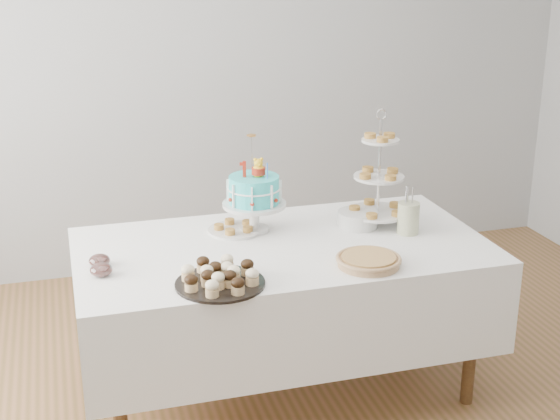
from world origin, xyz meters
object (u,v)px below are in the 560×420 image
object	(u,v)px
pie	(369,260)
pastry_plate	(235,228)
plate_stack	(358,219)
jam_bowl_a	(101,270)
birthday_cake	(254,206)
jam_bowl_b	(99,261)
table	(283,289)
utensil_pitcher	(408,217)
cupcake_tray	(220,276)
tiered_stand	(379,177)

from	to	relation	value
pie	pastry_plate	xyz separation A→B (m)	(-0.47, 0.58, -0.01)
plate_stack	jam_bowl_a	bearing A→B (deg)	-168.40
birthday_cake	jam_bowl_a	distance (m)	0.84
jam_bowl_a	pie	bearing A→B (deg)	-10.91
plate_stack	jam_bowl_b	bearing A→B (deg)	-173.08
table	jam_bowl_b	size ratio (longest dim) A/B	20.71
pastry_plate	table	bearing A→B (deg)	-52.90
birthday_cake	plate_stack	size ratio (longest dim) A/B	2.38
pie	plate_stack	xyz separation A→B (m)	(0.14, 0.48, 0.01)
jam_bowl_a	pastry_plate	bearing A→B (deg)	28.54
jam_bowl_a	utensil_pitcher	distance (m)	1.47
table	utensil_pitcher	world-z (taller)	utensil_pitcher
cupcake_tray	jam_bowl_a	bearing A→B (deg)	153.22
birthday_cake	pie	size ratio (longest dim) A/B	1.65
plate_stack	jam_bowl_a	world-z (taller)	plate_stack
plate_stack	jam_bowl_b	xyz separation A→B (m)	(-1.27, -0.15, -0.01)
cupcake_tray	jam_bowl_a	world-z (taller)	cupcake_tray
birthday_cake	pie	xyz separation A→B (m)	(0.37, -0.56, -0.10)
tiered_stand	pastry_plate	bearing A→B (deg)	171.83
pastry_plate	cupcake_tray	bearing A→B (deg)	-108.57
table	pie	size ratio (longest dim) A/B	6.65
birthday_cake	jam_bowl_a	xyz separation A→B (m)	(-0.76, -0.34, -0.10)
cupcake_tray	plate_stack	bearing A→B (deg)	31.61
table	utensil_pitcher	bearing A→B (deg)	-2.14
cupcake_tray	utensil_pitcher	world-z (taller)	utensil_pitcher
jam_bowl_a	jam_bowl_b	xyz separation A→B (m)	(-0.00, 0.11, -0.00)
pastry_plate	jam_bowl_b	bearing A→B (deg)	-159.02
pie	plate_stack	size ratio (longest dim) A/B	1.44
pie	jam_bowl_b	xyz separation A→B (m)	(-1.13, 0.32, -0.00)
tiered_stand	pastry_plate	size ratio (longest dim) A/B	2.24
tiered_stand	pastry_plate	xyz separation A→B (m)	(-0.71, 0.10, -0.23)
table	plate_stack	world-z (taller)	plate_stack
pastry_plate	jam_bowl_b	world-z (taller)	jam_bowl_b
pastry_plate	jam_bowl_a	distance (m)	0.76
utensil_pitcher	jam_bowl_a	bearing A→B (deg)	176.90
birthday_cake	plate_stack	world-z (taller)	birthday_cake
cupcake_tray	pie	size ratio (longest dim) A/B	1.30
pastry_plate	utensil_pitcher	size ratio (longest dim) A/B	1.11
plate_stack	pastry_plate	size ratio (longest dim) A/B	0.76
birthday_cake	pie	world-z (taller)	birthday_cake
utensil_pitcher	plate_stack	bearing A→B (deg)	135.01
birthday_cake	jam_bowl_b	xyz separation A→B (m)	(-0.76, -0.24, -0.10)
tiered_stand	plate_stack	world-z (taller)	tiered_stand
cupcake_tray	jam_bowl_b	distance (m)	0.58
plate_stack	jam_bowl_a	distance (m)	1.29
birthday_cake	tiered_stand	size ratio (longest dim) A/B	0.81
birthday_cake	table	bearing A→B (deg)	-50.85
table	plate_stack	size ratio (longest dim) A/B	9.61
cupcake_tray	jam_bowl_a	distance (m)	0.52
table	birthday_cake	bearing A→B (deg)	110.44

